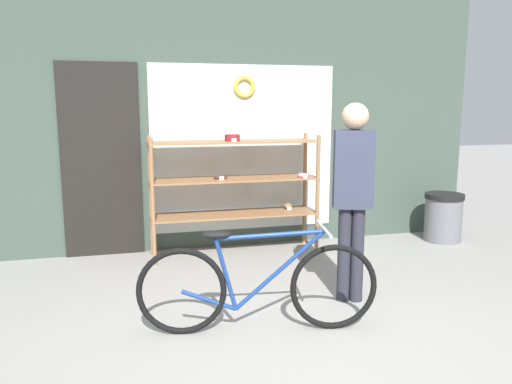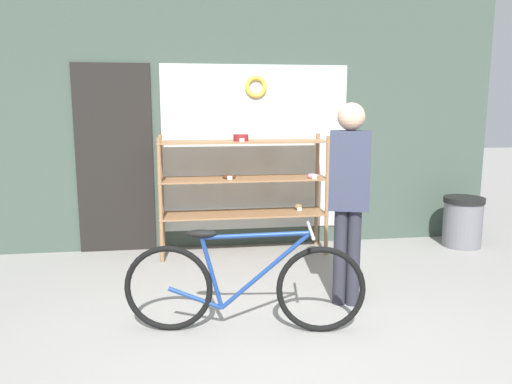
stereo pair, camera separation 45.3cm
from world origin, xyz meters
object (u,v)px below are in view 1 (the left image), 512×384
(bicycle, at_px, (257,286))
(trash_bin, at_px, (443,215))
(pedestrian, at_px, (353,187))
(display_case, at_px, (235,180))

(bicycle, xyz_separation_m, trash_bin, (2.83, 1.85, -0.03))
(pedestrian, xyz_separation_m, trash_bin, (1.92, 1.47, -0.66))
(display_case, bearing_deg, bicycle, -97.55)
(display_case, height_order, trash_bin, display_case)
(display_case, distance_m, bicycle, 2.04)
(pedestrian, distance_m, trash_bin, 2.51)
(trash_bin, bearing_deg, display_case, 177.50)
(bicycle, xyz_separation_m, pedestrian, (0.91, 0.38, 0.63))
(bicycle, relative_size, pedestrian, 1.05)
(trash_bin, bearing_deg, pedestrian, -142.57)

